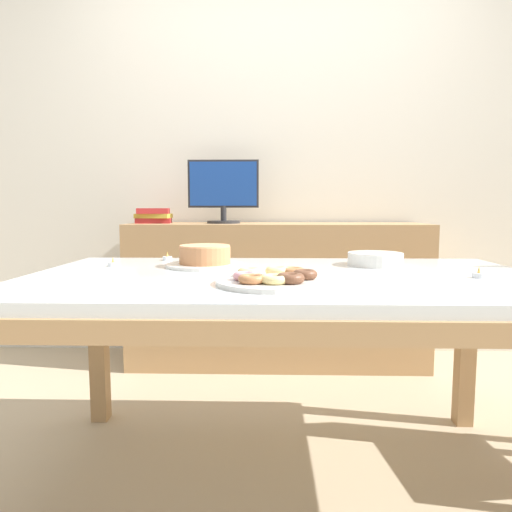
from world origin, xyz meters
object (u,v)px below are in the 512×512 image
(tealight_left_edge, at_px, (113,264))
(tealight_near_cakes, at_px, (479,275))
(tealight_right_edge, at_px, (167,258))
(pastry_platter, at_px, (274,279))
(cake_chocolate_round, at_px, (205,257))
(book_stack, at_px, (154,216))
(plate_stack, at_px, (375,259))
(computer_monitor, at_px, (223,192))

(tealight_left_edge, xyz_separation_m, tealight_near_cakes, (1.26, -0.25, 0.00))
(tealight_right_edge, bearing_deg, pastry_platter, -53.25)
(cake_chocolate_round, bearing_deg, tealight_left_edge, -178.87)
(book_stack, xyz_separation_m, plate_stack, (1.11, -0.99, -0.15))
(computer_monitor, xyz_separation_m, plate_stack, (0.68, -0.99, -0.29))
(plate_stack, xyz_separation_m, tealight_right_edge, (-0.84, 0.15, -0.01))
(computer_monitor, bearing_deg, pastry_platter, -78.65)
(computer_monitor, bearing_deg, book_stack, 179.81)
(plate_stack, relative_size, tealight_near_cakes, 5.25)
(book_stack, bearing_deg, cake_chocolate_round, -66.43)
(book_stack, bearing_deg, computer_monitor, -0.19)
(tealight_right_edge, distance_m, tealight_near_cakes, 1.19)
(book_stack, xyz_separation_m, tealight_near_cakes, (1.36, -1.30, -0.16))
(book_stack, height_order, plate_stack, book_stack)
(cake_chocolate_round, relative_size, tealight_left_edge, 7.34)
(cake_chocolate_round, bearing_deg, pastry_platter, -56.68)
(book_stack, xyz_separation_m, cake_chocolate_round, (0.46, -1.04, -0.14))
(pastry_platter, bearing_deg, computer_monitor, 101.35)
(tealight_right_edge, bearing_deg, tealight_near_cakes, -22.92)
(cake_chocolate_round, distance_m, plate_stack, 0.65)
(computer_monitor, bearing_deg, cake_chocolate_round, -88.30)
(pastry_platter, relative_size, plate_stack, 1.64)
(plate_stack, bearing_deg, tealight_right_edge, 169.63)
(tealight_right_edge, xyz_separation_m, tealight_near_cakes, (1.10, -0.46, 0.00))
(cake_chocolate_round, height_order, tealight_right_edge, cake_chocolate_round)
(tealight_near_cakes, bearing_deg, tealight_left_edge, 168.76)
(plate_stack, bearing_deg, computer_monitor, 124.64)
(pastry_platter, height_order, tealight_left_edge, pastry_platter)
(tealight_near_cakes, bearing_deg, cake_chocolate_round, 164.21)
(plate_stack, height_order, tealight_right_edge, plate_stack)
(cake_chocolate_round, relative_size, plate_stack, 1.40)
(pastry_platter, distance_m, plate_stack, 0.59)
(cake_chocolate_round, height_order, tealight_near_cakes, cake_chocolate_round)
(pastry_platter, xyz_separation_m, tealight_near_cakes, (0.65, 0.13, -0.01))
(computer_monitor, height_order, tealight_right_edge, computer_monitor)
(book_stack, relative_size, tealight_right_edge, 5.52)
(computer_monitor, height_order, tealight_left_edge, computer_monitor)
(plate_stack, xyz_separation_m, tealight_left_edge, (-1.00, -0.06, -0.01))
(cake_chocolate_round, distance_m, tealight_left_edge, 0.35)
(book_stack, height_order, cake_chocolate_round, book_stack)
(tealight_near_cakes, bearing_deg, tealight_right_edge, 157.08)
(book_stack, xyz_separation_m, tealight_right_edge, (0.27, -0.84, -0.16))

